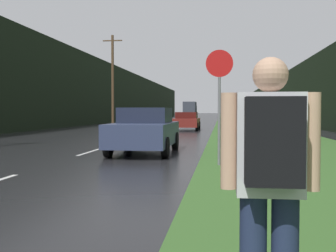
% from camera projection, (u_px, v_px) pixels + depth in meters
% --- Properties ---
extents(grass_verge, '(6.00, 240.00, 0.02)m').
position_uv_depth(grass_verge, '(247.00, 126.00, 39.97)').
color(grass_verge, '#386028').
rests_on(grass_verge, ground_plane).
extents(lane_stripe_c, '(0.12, 3.00, 0.01)m').
position_uv_depth(lane_stripe_c, '(92.00, 151.00, 14.74)').
color(lane_stripe_c, silver).
rests_on(lane_stripe_c, ground_plane).
extents(lane_stripe_d, '(0.12, 3.00, 0.01)m').
position_uv_depth(lane_stripe_d, '(133.00, 138.00, 21.68)').
color(lane_stripe_d, silver).
rests_on(lane_stripe_d, ground_plane).
extents(lane_stripe_e, '(0.12, 3.00, 0.01)m').
position_uv_depth(lane_stripe_e, '(155.00, 132.00, 28.62)').
color(lane_stripe_e, silver).
rests_on(lane_stripe_e, ground_plane).
extents(lane_stripe_f, '(0.12, 3.00, 0.01)m').
position_uv_depth(lane_stripe_f, '(168.00, 128.00, 35.56)').
color(lane_stripe_f, silver).
rests_on(lane_stripe_f, ground_plane).
extents(treeline_far_side, '(2.00, 140.00, 7.24)m').
position_uv_depth(treeline_far_side, '(104.00, 93.00, 51.88)').
color(treeline_far_side, black).
rests_on(treeline_far_side, ground_plane).
extents(treeline_near_side, '(2.00, 140.00, 5.98)m').
position_uv_depth(treeline_near_side, '(294.00, 98.00, 49.02)').
color(treeline_near_side, black).
rests_on(treeline_near_side, ground_plane).
extents(utility_pole_far, '(1.80, 0.24, 8.38)m').
position_uv_depth(utility_pole_far, '(113.00, 79.00, 38.72)').
color(utility_pole_far, '#4C3823').
rests_on(utility_pole_far, ground_plane).
extents(stop_sign, '(0.70, 0.07, 2.98)m').
position_uv_depth(stop_sign, '(219.00, 95.00, 10.77)').
color(stop_sign, slate).
rests_on(stop_sign, ground_plane).
extents(hitchhiker_with_backpack, '(0.61, 0.41, 1.74)m').
position_uv_depth(hitchhiker_with_backpack, '(270.00, 178.00, 2.57)').
color(hitchhiker_with_backpack, '#1E2847').
rests_on(hitchhiker_with_backpack, ground_plane).
extents(car_passing_near, '(1.97, 4.39, 1.52)m').
position_uv_depth(car_passing_near, '(145.00, 130.00, 14.14)').
color(car_passing_near, '#2D3856').
rests_on(car_passing_near, ground_plane).
extents(car_passing_far, '(1.91, 4.27, 1.34)m').
position_uv_depth(car_passing_far, '(186.00, 121.00, 30.93)').
color(car_passing_far, maroon).
rests_on(car_passing_far, ground_plane).
extents(car_oncoming, '(1.86, 4.40, 1.42)m').
position_uv_depth(car_oncoming, '(156.00, 118.00, 41.51)').
color(car_oncoming, '#9E9EA3').
rests_on(car_oncoming, ground_plane).
extents(delivery_truck, '(2.63, 7.68, 3.31)m').
position_uv_depth(delivery_truck, '(190.00, 110.00, 87.14)').
color(delivery_truck, black).
rests_on(delivery_truck, ground_plane).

